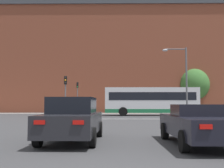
% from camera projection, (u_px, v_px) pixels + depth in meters
% --- Properties ---
extents(stop_line_strip, '(8.63, 0.30, 0.01)m').
position_uv_depth(stop_line_strip, '(121.00, 119.00, 25.47)').
color(stop_line_strip, silver).
rests_on(stop_line_strip, ground_plane).
extents(far_pavement, '(69.59, 2.50, 0.01)m').
position_uv_depth(far_pavement, '(118.00, 113.00, 40.24)').
color(far_pavement, '#A09B91').
rests_on(far_pavement, ground_plane).
extents(brick_civic_building, '(47.18, 14.14, 24.70)m').
position_uv_depth(brick_civic_building, '(97.00, 59.00, 50.99)').
color(brick_civic_building, brown).
rests_on(brick_civic_building, ground_plane).
extents(car_saloon_left, '(2.03, 4.77, 1.61)m').
position_uv_depth(car_saloon_left, '(73.00, 119.00, 10.34)').
color(car_saloon_left, '#232328').
rests_on(car_saloon_left, ground_plane).
extents(car_roadster_right, '(2.04, 4.93, 1.36)m').
position_uv_depth(car_roadster_right, '(199.00, 124.00, 9.45)').
color(car_roadster_right, black).
rests_on(car_roadster_right, ground_plane).
extents(bus_crossing_lead, '(10.70, 2.77, 3.23)m').
position_uv_depth(bus_crossing_lead, '(151.00, 101.00, 32.71)').
color(bus_crossing_lead, silver).
rests_on(bus_crossing_lead, ground_plane).
extents(traffic_light_near_left, '(0.26, 0.31, 4.03)m').
position_uv_depth(traffic_light_near_left, '(65.00, 90.00, 26.75)').
color(traffic_light_near_left, slate).
rests_on(traffic_light_near_left, ground_plane).
extents(traffic_light_far_right, '(0.26, 0.31, 3.70)m').
position_uv_depth(traffic_light_far_right, '(156.00, 96.00, 39.69)').
color(traffic_light_far_right, slate).
rests_on(traffic_light_far_right, ground_plane).
extents(traffic_light_far_left, '(0.26, 0.31, 4.46)m').
position_uv_depth(traffic_light_far_left, '(77.00, 93.00, 40.16)').
color(traffic_light_far_left, slate).
rests_on(traffic_light_far_left, ground_plane).
extents(street_lamp_junction, '(2.31, 0.36, 6.67)m').
position_uv_depth(street_lamp_junction, '(182.00, 74.00, 26.26)').
color(street_lamp_junction, slate).
rests_on(street_lamp_junction, ground_plane).
extents(pedestrian_waiting, '(0.45, 0.34, 1.70)m').
position_uv_depth(pedestrian_waiting, '(47.00, 106.00, 40.83)').
color(pedestrian_waiting, brown).
rests_on(pedestrian_waiting, ground_plane).
extents(pedestrian_walking_east, '(0.42, 0.26, 1.75)m').
position_uv_depth(pedestrian_walking_east, '(94.00, 106.00, 39.87)').
color(pedestrian_walking_east, brown).
rests_on(pedestrian_walking_east, ground_plane).
extents(pedestrian_walking_west, '(0.39, 0.46, 1.57)m').
position_uv_depth(pedestrian_walking_west, '(161.00, 107.00, 40.60)').
color(pedestrian_walking_west, '#333851').
rests_on(pedestrian_walking_west, ground_plane).
extents(tree_by_building, '(4.73, 4.73, 6.91)m').
position_uv_depth(tree_by_building, '(194.00, 84.00, 44.21)').
color(tree_by_building, '#4C3823').
rests_on(tree_by_building, ground_plane).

